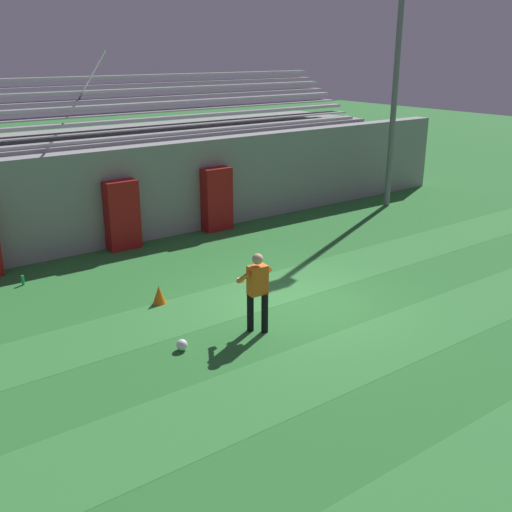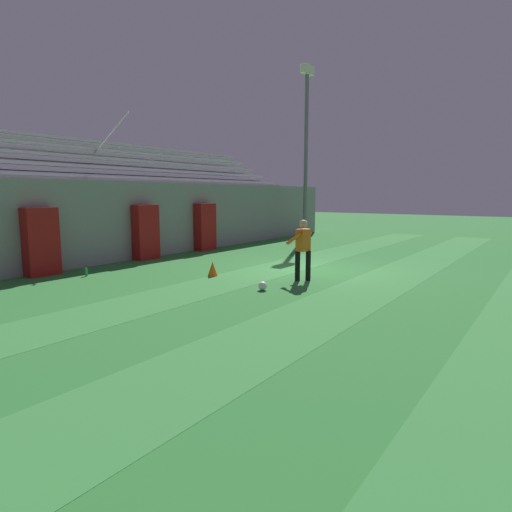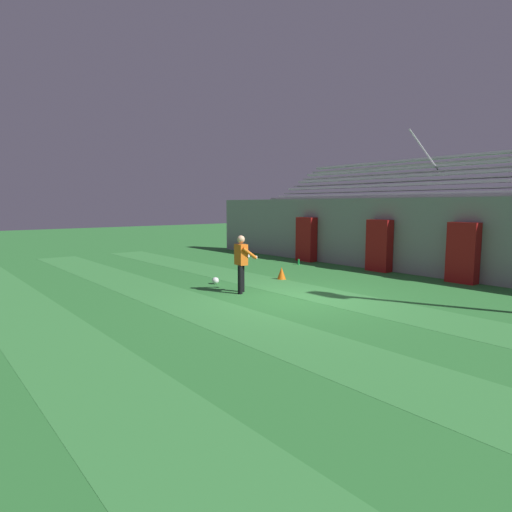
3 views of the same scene
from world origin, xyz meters
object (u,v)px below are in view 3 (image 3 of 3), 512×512
padding_pillar_far_left (306,239)px  water_bottle (299,262)px  goalkeeper (242,260)px  soccer_ball (215,281)px  padding_pillar_gate_right (463,253)px  traffic_cone (282,273)px  padding_pillar_gate_left (379,246)px

padding_pillar_far_left → water_bottle: (0.66, -1.13, -0.87)m
goalkeeper → soccer_ball: size_ratio=7.59×
goalkeeper → water_bottle: size_ratio=6.96×
padding_pillar_gate_right → goalkeeper: size_ratio=1.18×
water_bottle → padding_pillar_gate_right: bearing=10.1°
goalkeeper → traffic_cone: goalkeeper is taller
padding_pillar_gate_left → traffic_cone: bearing=-104.3°
soccer_ball → water_bottle: (-1.44, 5.22, 0.01)m
padding_pillar_gate_right → padding_pillar_far_left: size_ratio=1.00×
padding_pillar_gate_left → soccer_ball: 6.65m
padding_pillar_gate_right → water_bottle: bearing=-169.9°
padding_pillar_gate_right → goalkeeper: bearing=-116.7°
padding_pillar_gate_right → goalkeeper: 7.33m
padding_pillar_gate_left → goalkeeper: bearing=-90.9°
padding_pillar_gate_right → traffic_cone: size_ratio=4.71×
goalkeeper → soccer_ball: (-1.64, 0.19, -0.84)m
padding_pillar_gate_right → water_bottle: size_ratio=8.24×
padding_pillar_gate_left → padding_pillar_far_left: same height
padding_pillar_far_left → water_bottle: 1.58m
padding_pillar_gate_left → padding_pillar_gate_right: same height
padding_pillar_far_left → goalkeeper: bearing=-60.2°
water_bottle → padding_pillar_gate_left: bearing=19.6°
padding_pillar_gate_right → soccer_ball: padding_pillar_gate_right is taller
padding_pillar_far_left → traffic_cone: padding_pillar_far_left is taller
padding_pillar_gate_right → water_bottle: (-6.38, -1.13, -0.87)m
padding_pillar_gate_left → water_bottle: bearing=-160.4°
goalkeeper → padding_pillar_gate_right: bearing=63.3°
water_bottle → goalkeeper: bearing=-60.3°
traffic_cone → water_bottle: size_ratio=1.75×
padding_pillar_gate_left → soccer_ball: bearing=-105.4°
traffic_cone → water_bottle: traffic_cone is taller
padding_pillar_gate_right → traffic_cone: bearing=-135.8°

